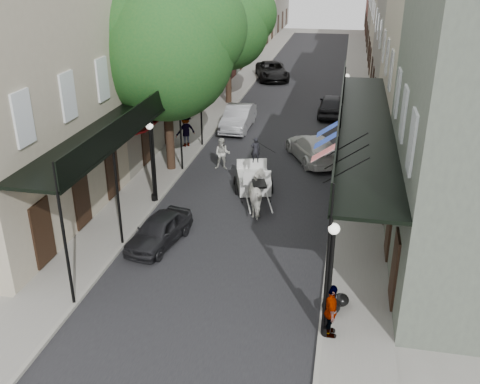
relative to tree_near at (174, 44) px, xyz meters
The scene contains 24 objects.
ground 12.78m from the tree_near, 67.59° to the right, with size 140.00×140.00×0.00m, color gray.
road 12.50m from the tree_near, 66.86° to the left, with size 8.00×90.00×0.01m, color black.
sidewalk_left 11.77m from the tree_near, 94.67° to the left, with size 2.20×90.00×0.12m, color gray.
sidewalk_right 14.91m from the tree_near, 46.88° to the left, with size 2.20×90.00×0.12m, color gray.
building_row_left 20.34m from the tree_near, 102.52° to the left, with size 5.00×80.00×10.50m, color #ABA189.
building_row_right 23.63m from the tree_near, 57.15° to the left, with size 5.00×80.00×10.50m, color gray.
gallery_left 4.06m from the tree_near, 100.49° to the right, with size 2.20×18.05×4.88m.
gallery_right 9.84m from the tree_near, 19.59° to the right, with size 2.20×18.05×4.88m.
tree_near is the anchor object (origin of this frame).
tree_far 14.02m from the tree_near, 90.19° to the left, with size 6.45×6.00×8.61m.
lamppost_right_near 15.39m from the tree_near, 55.73° to the right, with size 0.32×0.32×3.71m.
lamppost_left 6.10m from the tree_near, 88.66° to the right, with size 0.32×0.32×3.71m.
lamppost_right_far 12.24m from the tree_near, 43.31° to the left, with size 0.32×0.32×3.71m.
horse 8.58m from the tree_near, 40.13° to the right, with size 0.94×2.06×1.74m, color silver.
carriage 6.99m from the tree_near, 20.57° to the right, with size 2.24×2.86×2.91m.
pedestrian_walking 6.07m from the tree_near, 13.71° to the left, with size 0.83×0.64×1.70m, color beige.
pedestrian_sidewalk_left 6.43m from the tree_near, 101.20° to the left, with size 1.24×0.71×1.92m, color gray.
pedestrian_sidewalk_right 15.79m from the tree_near, 55.41° to the right, with size 1.01×0.42×1.72m, color gray.
car_left_near 9.88m from the tree_near, 78.39° to the right, with size 1.42×3.54×1.21m, color black.
car_left_mid 9.68m from the tree_near, 78.18° to the left, with size 1.61×4.61×1.52m, color #9E9EA3.
car_left_far 23.76m from the tree_near, 86.03° to the left, with size 2.58×5.61×1.56m, color black.
car_right_near 9.35m from the tree_near, 22.43° to the left, with size 1.98×4.87×1.41m, color silver.
car_right_far 15.25m from the tree_near, 58.28° to the left, with size 1.82×4.53×1.54m, color black.
trash_bags 15.14m from the tree_near, 52.04° to the right, with size 0.85×1.00×0.50m.
Camera 1 is at (4.12, -15.03, 10.47)m, focal length 40.00 mm.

